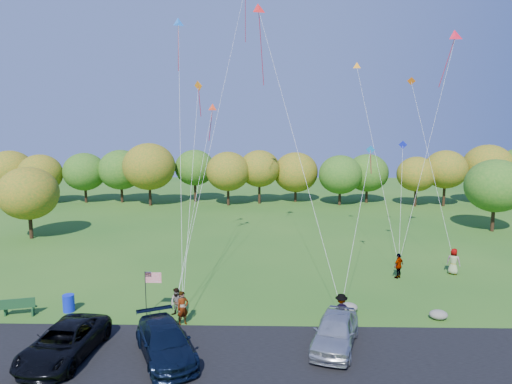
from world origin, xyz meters
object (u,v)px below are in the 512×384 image
minivan_silver (335,331)px  park_bench (18,306)px  minivan_dark (64,342)px  minivan_navy (165,342)px  flyer_b (177,302)px  flyer_c (341,310)px  flyer_e (454,261)px  flyer_a (183,308)px  trash_barrel (69,303)px  flyer_d (399,266)px

minivan_silver → park_bench: (-17.64, 3.42, -0.32)m
minivan_dark → minivan_navy: minivan_navy is taller
minivan_silver → flyer_b: bearing=174.1°
flyer_c → flyer_e: (9.68, 8.98, 0.05)m
minivan_silver → flyer_a: 8.34m
minivan_dark → minivan_silver: minivan_silver is taller
flyer_e → flyer_b: bearing=54.3°
flyer_b → trash_barrel: (-6.51, 0.54, -0.33)m
minivan_dark → flyer_d: bearing=37.2°
flyer_a → flyer_c: bearing=-41.8°
minivan_dark → flyer_e: size_ratio=2.87×
flyer_b → park_bench: flyer_b is taller
flyer_d → trash_barrel: 22.03m
minivan_dark → flyer_d: flyer_d is taller
flyer_a → trash_barrel: 7.26m
minivan_silver → park_bench: 17.97m
flyer_c → flyer_e: bearing=-141.6°
park_bench → flyer_a: bearing=-20.6°
flyer_a → flyer_e: bearing=-15.7°
minivan_silver → flyer_c: (0.68, 2.47, 0.03)m
minivan_dark → minivan_navy: size_ratio=1.04×
flyer_c → minivan_dark: bearing=11.4°
flyer_a → park_bench: size_ratio=1.01×
flyer_a → park_bench: (-9.68, 0.95, -0.38)m
flyer_c → park_bench: (-18.32, 0.95, -0.35)m
minivan_dark → park_bench: size_ratio=2.94×
minivan_dark → flyer_a: size_ratio=2.91×
trash_barrel → flyer_a: bearing=-13.2°
minivan_navy → trash_barrel: bearing=117.4°
flyer_e → trash_barrel: 26.41m
minivan_navy → park_bench: size_ratio=2.82×
flyer_e → trash_barrel: bearing=47.8°
flyer_a → flyer_c: (8.64, 0.00, -0.03)m
minivan_silver → flyer_b: (-8.50, 3.59, -0.06)m
flyer_c → park_bench: flyer_c is taller
flyer_c → flyer_e: size_ratio=0.95×
minivan_dark → flyer_b: flyer_b is taller
flyer_d → flyer_e: size_ratio=0.95×
minivan_dark → park_bench: (-4.80, 4.77, -0.26)m
flyer_d → flyer_c: bearing=14.2°
minivan_silver → flyer_c: flyer_c is taller
minivan_silver → flyer_d: 12.11m
flyer_a → minivan_silver: bearing=-59.1°
flyer_b → trash_barrel: 6.54m
park_bench → flyer_c: bearing=-18.0°
minivan_dark → flyer_e: bearing=34.1°
flyer_d → flyer_e: bearing=151.1°
flyer_b → flyer_c: (9.18, -1.11, 0.09)m
flyer_d → trash_barrel: (-21.09, -6.34, -0.41)m
minivan_dark → flyer_a: flyer_a is taller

